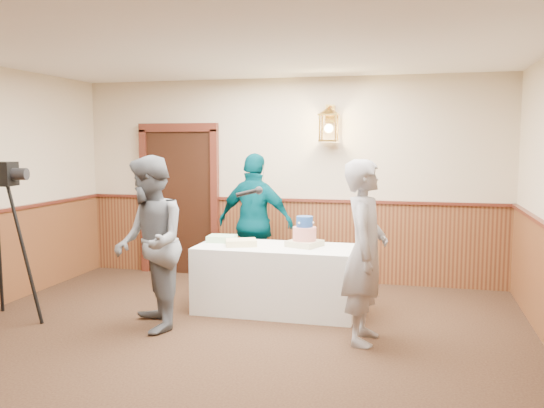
{
  "coord_description": "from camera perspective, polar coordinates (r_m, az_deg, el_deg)",
  "views": [
    {
      "loc": [
        1.74,
        -4.33,
        1.92
      ],
      "look_at": [
        0.23,
        1.7,
        1.25
      ],
      "focal_mm": 38.0,
      "sensor_mm": 36.0,
      "label": 1
    }
  ],
  "objects": [
    {
      "name": "display_table",
      "position": [
        6.59,
        0.43,
        -7.4
      ],
      "size": [
        1.8,
        0.8,
        0.75
      ],
      "primitive_type": "cube",
      "color": "white",
      "rests_on": "ground"
    },
    {
      "name": "tiered_cake",
      "position": [
        6.49,
        3.24,
        -3.04
      ],
      "size": [
        0.43,
        0.43,
        0.34
      ],
      "rotation": [
        0.0,
        0.0,
        -0.37
      ],
      "color": "beige",
      "rests_on": "display_table"
    },
    {
      "name": "assistant_p",
      "position": [
        7.38,
        -1.66,
        -1.87
      ],
      "size": [
        1.11,
        0.63,
        1.78
      ],
      "primitive_type": "imported",
      "rotation": [
        0.0,
        0.0,
        2.94
      ],
      "color": "#00404C",
      "rests_on": "ground"
    },
    {
      "name": "sheet_cake_yellow",
      "position": [
        6.55,
        -3.08,
        -3.83
      ],
      "size": [
        0.41,
        0.37,
        0.07
      ],
      "primitive_type": "cube",
      "rotation": [
        0.0,
        0.0,
        0.36
      ],
      "color": "#FFF498",
      "rests_on": "display_table"
    },
    {
      "name": "sheet_cake_green",
      "position": [
        6.82,
        -4.99,
        -3.43
      ],
      "size": [
        0.33,
        0.27,
        0.07
      ],
      "primitive_type": "cube",
      "rotation": [
        0.0,
        0.0,
        0.06
      ],
      "color": "#ABF2AD",
      "rests_on": "display_table"
    },
    {
      "name": "ground",
      "position": [
        5.04,
        -7.55,
        -16.27
      ],
      "size": [
        7.0,
        7.0,
        0.0
      ],
      "primitive_type": "plane",
      "color": "black",
      "rests_on": "ground"
    },
    {
      "name": "interviewer",
      "position": [
        5.98,
        -12.04,
        -3.85
      ],
      "size": [
        1.58,
        1.1,
        1.79
      ],
      "rotation": [
        0.0,
        0.0,
        -0.99
      ],
      "color": "slate",
      "rests_on": "ground"
    },
    {
      "name": "baker",
      "position": [
        5.57,
        9.22,
        -4.69
      ],
      "size": [
        0.45,
        0.66,
        1.76
      ],
      "primitive_type": "imported",
      "rotation": [
        0.0,
        0.0,
        1.53
      ],
      "color": "gray",
      "rests_on": "ground"
    },
    {
      "name": "room_shell",
      "position": [
        5.12,
        -6.48,
        1.66
      ],
      "size": [
        6.02,
        7.02,
        2.81
      ],
      "color": "beige",
      "rests_on": "ground"
    }
  ]
}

